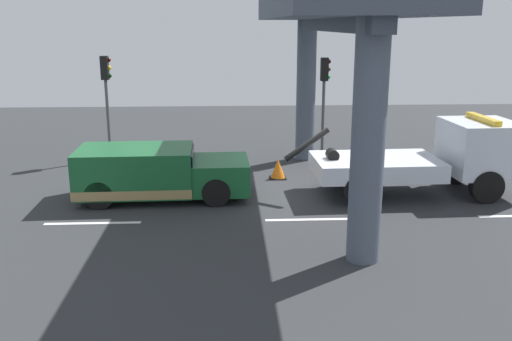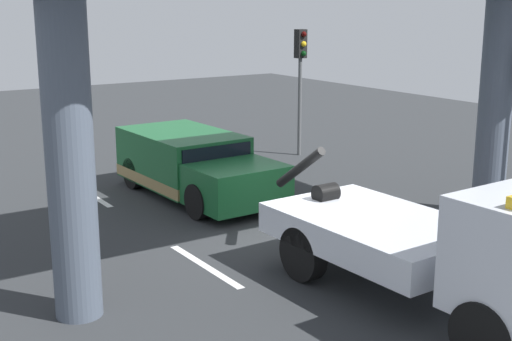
{
  "view_description": "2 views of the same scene",
  "coord_description": "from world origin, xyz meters",
  "px_view_note": "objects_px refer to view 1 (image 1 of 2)",
  "views": [
    {
      "loc": [
        -2.28,
        -16.71,
        5.23
      ],
      "look_at": [
        -1.49,
        -0.82,
        1.05
      ],
      "focal_mm": 39.16,
      "sensor_mm": 36.0,
      "label": 1
    },
    {
      "loc": [
        10.94,
        -8.3,
        4.86
      ],
      "look_at": [
        -1.05,
        -0.39,
        1.41
      ],
      "focal_mm": 49.01,
      "sensor_mm": 36.0,
      "label": 2
    }
  ],
  "objects_px": {
    "towed_van_green": "(155,173)",
    "traffic_cone_orange": "(278,169)",
    "traffic_light_near": "(106,85)",
    "traffic_light_far": "(324,85)",
    "tow_truck_white": "(436,157)"
  },
  "relations": [
    {
      "from": "towed_van_green",
      "to": "traffic_cone_orange",
      "type": "distance_m",
      "value": 4.52
    },
    {
      "from": "traffic_light_far",
      "to": "traffic_cone_orange",
      "type": "distance_m",
      "value": 4.59
    },
    {
      "from": "traffic_light_far",
      "to": "traffic_cone_orange",
      "type": "relative_size",
      "value": 5.79
    },
    {
      "from": "tow_truck_white",
      "to": "traffic_light_near",
      "type": "relative_size",
      "value": 1.8
    },
    {
      "from": "traffic_light_far",
      "to": "tow_truck_white",
      "type": "bearing_deg",
      "value": -62.55
    },
    {
      "from": "traffic_light_near",
      "to": "traffic_light_far",
      "type": "relative_size",
      "value": 1.02
    },
    {
      "from": "tow_truck_white",
      "to": "traffic_light_far",
      "type": "height_order",
      "value": "traffic_light_far"
    },
    {
      "from": "traffic_light_near",
      "to": "traffic_light_far",
      "type": "distance_m",
      "value": 8.5
    },
    {
      "from": "towed_van_green",
      "to": "traffic_light_near",
      "type": "xyz_separation_m",
      "value": [
        -2.42,
        5.24,
        2.18
      ]
    },
    {
      "from": "tow_truck_white",
      "to": "traffic_light_far",
      "type": "relative_size",
      "value": 1.84
    },
    {
      "from": "towed_van_green",
      "to": "traffic_light_far",
      "type": "distance_m",
      "value": 8.3
    },
    {
      "from": "traffic_light_near",
      "to": "traffic_light_far",
      "type": "bearing_deg",
      "value": 0.0
    },
    {
      "from": "towed_van_green",
      "to": "traffic_light_far",
      "type": "relative_size",
      "value": 1.32
    },
    {
      "from": "tow_truck_white",
      "to": "traffic_light_far",
      "type": "distance_m",
      "value": 6.11
    },
    {
      "from": "traffic_cone_orange",
      "to": "tow_truck_white",
      "type": "bearing_deg",
      "value": -23.07
    }
  ]
}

